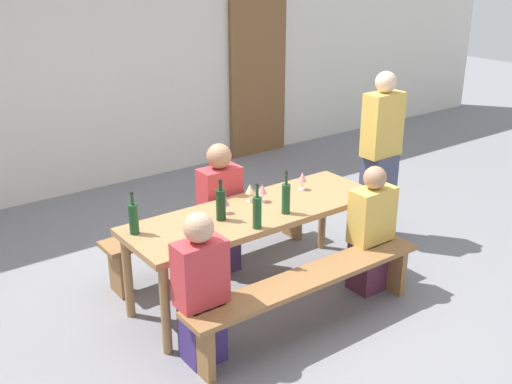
# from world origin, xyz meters

# --- Properties ---
(ground_plane) EXTENTS (24.00, 24.00, 0.00)m
(ground_plane) POSITION_xyz_m (0.00, 0.00, 0.00)
(ground_plane) COLOR slate
(back_wall) EXTENTS (14.00, 0.20, 3.20)m
(back_wall) POSITION_xyz_m (0.00, 3.20, 1.60)
(back_wall) COLOR silver
(back_wall) RESTS_ON ground
(wooden_door) EXTENTS (0.90, 0.06, 2.10)m
(wooden_door) POSITION_xyz_m (2.29, 3.06, 1.05)
(wooden_door) COLOR brown
(wooden_door) RESTS_ON ground
(tasting_table) EXTENTS (2.16, 0.71, 0.75)m
(tasting_table) POSITION_xyz_m (0.00, 0.00, 0.67)
(tasting_table) COLOR #9E7247
(tasting_table) RESTS_ON ground
(bench_near) EXTENTS (2.06, 0.30, 0.45)m
(bench_near) POSITION_xyz_m (0.00, -0.66, 0.36)
(bench_near) COLOR olive
(bench_near) RESTS_ON ground
(bench_far) EXTENTS (2.06, 0.30, 0.45)m
(bench_far) POSITION_xyz_m (0.00, 0.66, 0.36)
(bench_far) COLOR olive
(bench_far) RESTS_ON ground
(wine_bottle_0) EXTENTS (0.07, 0.07, 0.32)m
(wine_bottle_0) POSITION_xyz_m (-0.97, 0.17, 0.87)
(wine_bottle_0) COLOR #194723
(wine_bottle_0) RESTS_ON tasting_table
(wine_bottle_1) EXTENTS (0.07, 0.07, 0.35)m
(wine_bottle_1) POSITION_xyz_m (0.15, -0.19, 0.88)
(wine_bottle_1) COLOR #194723
(wine_bottle_1) RESTS_ON tasting_table
(wine_bottle_2) EXTENTS (0.08, 0.08, 0.33)m
(wine_bottle_2) POSITION_xyz_m (-0.33, -0.00, 0.88)
(wine_bottle_2) COLOR #143319
(wine_bottle_2) RESTS_ON tasting_table
(wine_bottle_3) EXTENTS (0.07, 0.07, 0.35)m
(wine_bottle_3) POSITION_xyz_m (-0.20, -0.28, 0.88)
(wine_bottle_3) COLOR #194723
(wine_bottle_3) RESTS_ON tasting_table
(wine_glass_0) EXTENTS (0.07, 0.07, 0.15)m
(wine_glass_0) POSITION_xyz_m (-0.24, 0.09, 0.85)
(wine_glass_0) COLOR silver
(wine_glass_0) RESTS_ON tasting_table
(wine_glass_1) EXTENTS (0.08, 0.08, 0.15)m
(wine_glass_1) POSITION_xyz_m (0.14, 0.10, 0.86)
(wine_glass_1) COLOR silver
(wine_glass_1) RESTS_ON tasting_table
(wine_glass_2) EXTENTS (0.08, 0.08, 0.15)m
(wine_glass_2) POSITION_xyz_m (0.07, 0.18, 0.85)
(wine_glass_2) COLOR silver
(wine_glass_2) RESTS_ON tasting_table
(wine_glass_3) EXTENTS (0.07, 0.07, 0.16)m
(wine_glass_3) POSITION_xyz_m (0.58, 0.12, 0.86)
(wine_glass_3) COLOR silver
(wine_glass_3) RESTS_ON tasting_table
(seated_guest_near_0) EXTENTS (0.35, 0.24, 1.11)m
(seated_guest_near_0) POSITION_xyz_m (-0.83, -0.51, 0.53)
(seated_guest_near_0) COLOR navy
(seated_guest_near_0) RESTS_ON ground
(seated_guest_near_1) EXTENTS (0.37, 0.24, 1.09)m
(seated_guest_near_1) POSITION_xyz_m (0.80, -0.51, 0.51)
(seated_guest_near_1) COLOR #57263D
(seated_guest_near_1) RESTS_ON ground
(seated_guest_far_0) EXTENTS (0.36, 0.24, 1.17)m
(seated_guest_far_0) POSITION_xyz_m (-0.01, 0.51, 0.57)
(seated_guest_far_0) COLOR #402D58
(seated_guest_far_0) RESTS_ON ground
(standing_host) EXTENTS (0.38, 0.24, 1.66)m
(standing_host) POSITION_xyz_m (1.58, 0.15, 0.80)
(standing_host) COLOR #454A6A
(standing_host) RESTS_ON ground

